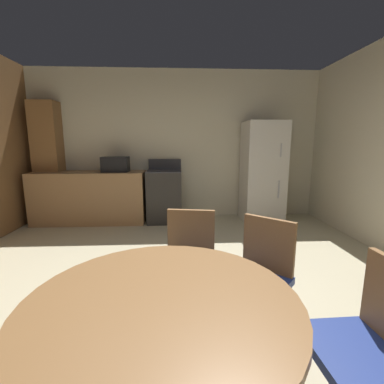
{
  "coord_description": "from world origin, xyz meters",
  "views": [
    {
      "loc": [
        0.03,
        -1.9,
        1.39
      ],
      "look_at": [
        0.19,
        1.14,
        0.83
      ],
      "focal_mm": 24.86,
      "sensor_mm": 36.0,
      "label": 1
    }
  ],
  "objects_px": {
    "oven_range": "(165,195)",
    "refrigerator": "(262,172)",
    "dining_table": "(163,333)",
    "microwave": "(116,164)",
    "chair_north": "(189,259)",
    "chair_northeast": "(260,272)",
    "chair_east": "(369,340)"
  },
  "relations": [
    {
      "from": "oven_range",
      "to": "refrigerator",
      "type": "xyz_separation_m",
      "value": [
        1.75,
        -0.05,
        0.41
      ]
    },
    {
      "from": "dining_table",
      "to": "microwave",
      "type": "bearing_deg",
      "value": 105.42
    },
    {
      "from": "chair_north",
      "to": "chair_northeast",
      "type": "bearing_deg",
      "value": 73.3
    },
    {
      "from": "dining_table",
      "to": "chair_northeast",
      "type": "relative_size",
      "value": 1.32
    },
    {
      "from": "chair_east",
      "to": "chair_north",
      "type": "relative_size",
      "value": 1.0
    },
    {
      "from": "oven_range",
      "to": "microwave",
      "type": "xyz_separation_m",
      "value": [
        -0.84,
        -0.0,
        0.56
      ]
    },
    {
      "from": "oven_range",
      "to": "microwave",
      "type": "height_order",
      "value": "microwave"
    },
    {
      "from": "microwave",
      "to": "refrigerator",
      "type": "bearing_deg",
      "value": -1.11
    },
    {
      "from": "refrigerator",
      "to": "chair_north",
      "type": "relative_size",
      "value": 2.02
    },
    {
      "from": "refrigerator",
      "to": "chair_north",
      "type": "bearing_deg",
      "value": -117.71
    },
    {
      "from": "chair_northeast",
      "to": "chair_north",
      "type": "bearing_deg",
      "value": -73.3
    },
    {
      "from": "oven_range",
      "to": "dining_table",
      "type": "height_order",
      "value": "oven_range"
    },
    {
      "from": "microwave",
      "to": "dining_table",
      "type": "distance_m",
      "value": 3.84
    },
    {
      "from": "chair_east",
      "to": "refrigerator",
      "type": "bearing_deg",
      "value": -101.49
    },
    {
      "from": "dining_table",
      "to": "chair_north",
      "type": "distance_m",
      "value": 0.95
    },
    {
      "from": "refrigerator",
      "to": "dining_table",
      "type": "height_order",
      "value": "refrigerator"
    },
    {
      "from": "chair_north",
      "to": "oven_range",
      "type": "bearing_deg",
      "value": -163.96
    },
    {
      "from": "microwave",
      "to": "chair_north",
      "type": "relative_size",
      "value": 0.51
    },
    {
      "from": "chair_northeast",
      "to": "chair_north",
      "type": "distance_m",
      "value": 0.54
    },
    {
      "from": "chair_northeast",
      "to": "oven_range",
      "type": "bearing_deg",
      "value": -122.12
    },
    {
      "from": "microwave",
      "to": "chair_east",
      "type": "bearing_deg",
      "value": -61.84
    },
    {
      "from": "refrigerator",
      "to": "dining_table",
      "type": "xyz_separation_m",
      "value": [
        -1.57,
        -3.63,
        -0.28
      ]
    },
    {
      "from": "oven_range",
      "to": "chair_north",
      "type": "bearing_deg",
      "value": -83.22
    },
    {
      "from": "chair_northeast",
      "to": "chair_east",
      "type": "distance_m",
      "value": 0.73
    },
    {
      "from": "dining_table",
      "to": "chair_north",
      "type": "relative_size",
      "value": 1.32
    },
    {
      "from": "microwave",
      "to": "chair_north",
      "type": "distance_m",
      "value": 3.03
    },
    {
      "from": "oven_range",
      "to": "refrigerator",
      "type": "bearing_deg",
      "value": -1.76
    },
    {
      "from": "refrigerator",
      "to": "dining_table",
      "type": "distance_m",
      "value": 3.96
    },
    {
      "from": "refrigerator",
      "to": "microwave",
      "type": "relative_size",
      "value": 4.0
    },
    {
      "from": "chair_northeast",
      "to": "refrigerator",
      "type": "bearing_deg",
      "value": -154.94
    },
    {
      "from": "dining_table",
      "to": "chair_east",
      "type": "xyz_separation_m",
      "value": [
        0.94,
        0.03,
        -0.1
      ]
    },
    {
      "from": "oven_range",
      "to": "microwave",
      "type": "relative_size",
      "value": 2.5
    }
  ]
}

